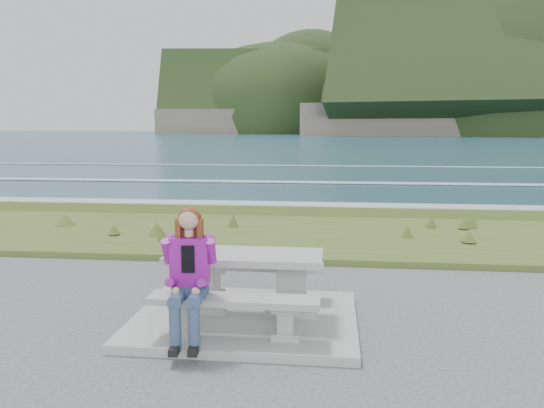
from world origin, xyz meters
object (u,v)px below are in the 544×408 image
(bench_landward, at_px, (234,306))
(bench_seaward, at_px, (254,271))
(seated_woman, at_px, (188,294))
(picnic_table, at_px, (245,267))

(bench_landward, xyz_separation_m, bench_seaward, (0.00, 1.40, 0.00))
(bench_seaward, relative_size, seated_woman, 1.30)
(bench_landward, relative_size, bench_seaward, 1.00)
(picnic_table, bearing_deg, seated_woman, -118.37)
(bench_seaward, bearing_deg, seated_woman, -106.34)
(bench_seaward, xyz_separation_m, seated_woman, (-0.45, -1.53, 0.16))
(picnic_table, xyz_separation_m, bench_seaward, (0.00, 0.70, -0.23))
(bench_landward, bearing_deg, picnic_table, 90.00)
(picnic_table, xyz_separation_m, bench_landward, (0.00, -0.70, -0.23))
(picnic_table, height_order, bench_seaward, picnic_table)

